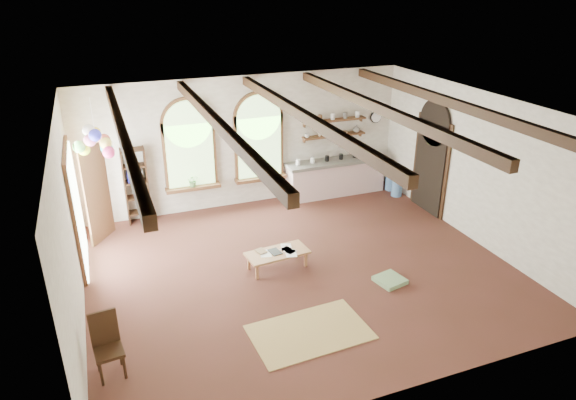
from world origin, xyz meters
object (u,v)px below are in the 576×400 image
kitchen_counter (335,177)px  side_chair (110,358)px  coffee_table (277,254)px  balloon_cluster (96,142)px

kitchen_counter → side_chair: side_chair is taller
kitchen_counter → side_chair: bearing=-140.5°
side_chair → kitchen_counter: bearing=39.5°
kitchen_counter → coffee_table: 4.03m
kitchen_counter → balloon_cluster: 6.07m
side_chair → balloon_cluster: bearing=86.5°
coffee_table → balloon_cluster: balloon_cluster is taller
kitchen_counter → coffee_table: (-2.70, -2.99, -0.17)m
coffee_table → kitchen_counter: bearing=47.9°
kitchen_counter → side_chair: 7.71m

